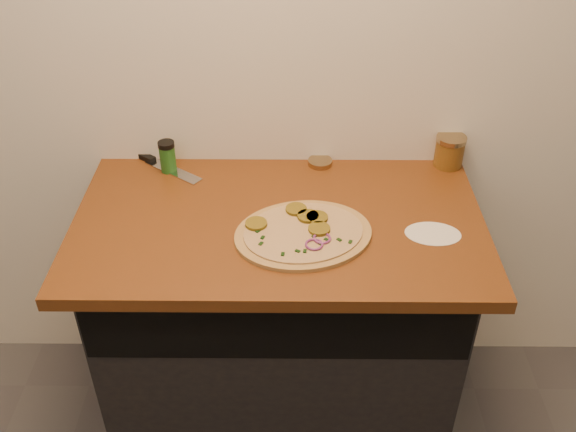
{
  "coord_description": "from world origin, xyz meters",
  "views": [
    {
      "loc": [
        0.04,
        -0.09,
        2.01
      ],
      "look_at": [
        0.03,
        1.36,
        0.95
      ],
      "focal_mm": 40.0,
      "sensor_mm": 36.0,
      "label": 1
    }
  ],
  "objects_px": {
    "chefs_knife": "(156,162)",
    "pizza": "(303,233)",
    "salsa_jar": "(450,151)",
    "spice_shaker": "(168,156)"
  },
  "relations": [
    {
      "from": "salsa_jar",
      "to": "chefs_knife",
      "type": "bearing_deg",
      "value": -179.88
    },
    {
      "from": "chefs_knife",
      "to": "pizza",
      "type": "bearing_deg",
      "value": -38.29
    },
    {
      "from": "salsa_jar",
      "to": "spice_shaker",
      "type": "bearing_deg",
      "value": -177.33
    },
    {
      "from": "chefs_knife",
      "to": "salsa_jar",
      "type": "bearing_deg",
      "value": 0.12
    },
    {
      "from": "spice_shaker",
      "to": "chefs_knife",
      "type": "bearing_deg",
      "value": 141.08
    },
    {
      "from": "chefs_knife",
      "to": "salsa_jar",
      "type": "relative_size",
      "value": 2.64
    },
    {
      "from": "pizza",
      "to": "spice_shaker",
      "type": "xyz_separation_m",
      "value": [
        -0.43,
        0.34,
        0.04
      ]
    },
    {
      "from": "pizza",
      "to": "chefs_knife",
      "type": "xyz_separation_m",
      "value": [
        -0.48,
        0.38,
        -0.0
      ]
    },
    {
      "from": "pizza",
      "to": "salsa_jar",
      "type": "xyz_separation_m",
      "value": [
        0.48,
        0.38,
        0.04
      ]
    },
    {
      "from": "pizza",
      "to": "salsa_jar",
      "type": "bearing_deg",
      "value": 38.61
    }
  ]
}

